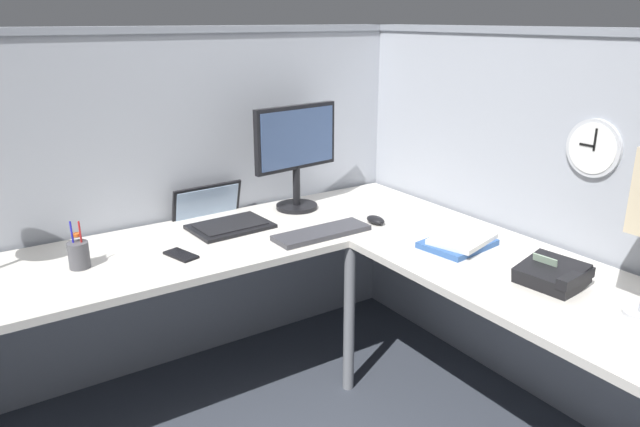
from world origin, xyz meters
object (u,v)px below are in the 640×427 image
(monitor, at_px, (296,149))
(keyboard, at_px, (322,233))
(office_phone, at_px, (554,275))
(cell_phone, at_px, (181,255))
(computer_mouse, at_px, (376,220))
(wall_clock, at_px, (594,148))
(book_stack, at_px, (459,242))
(pen_cup, at_px, (79,254))
(laptop, at_px, (220,217))

(monitor, height_order, keyboard, monitor)
(office_phone, bearing_deg, cell_phone, 135.43)
(computer_mouse, bearing_deg, wall_clock, -58.17)
(keyboard, height_order, book_stack, book_stack)
(pen_cup, height_order, book_stack, pen_cup)
(monitor, height_order, book_stack, monitor)
(wall_clock, bearing_deg, laptop, 132.52)
(laptop, relative_size, book_stack, 1.25)
(keyboard, distance_m, pen_cup, 0.96)
(book_stack, bearing_deg, laptop, 130.24)
(monitor, distance_m, office_phone, 1.29)
(laptop, bearing_deg, pen_cup, -164.08)
(book_stack, bearing_deg, office_phone, -90.12)
(monitor, xyz_separation_m, wall_clock, (0.63, -1.11, 0.13))
(computer_mouse, relative_size, book_stack, 0.33)
(computer_mouse, height_order, cell_phone, computer_mouse)
(pen_cup, bearing_deg, laptop, 15.92)
(laptop, xyz_separation_m, pen_cup, (-0.65, -0.18, 0.03))
(laptop, xyz_separation_m, office_phone, (0.68, -1.25, 0.01))
(cell_phone, relative_size, book_stack, 0.45)
(monitor, relative_size, book_stack, 1.57)
(computer_mouse, distance_m, wall_clock, 0.94)
(monitor, distance_m, pen_cup, 1.09)
(keyboard, distance_m, office_phone, 0.94)
(computer_mouse, relative_size, pen_cup, 0.58)
(keyboard, xyz_separation_m, pen_cup, (-0.94, 0.21, 0.04))
(computer_mouse, bearing_deg, cell_phone, 172.60)
(monitor, xyz_separation_m, cell_phone, (-0.69, -0.27, -0.29))
(keyboard, bearing_deg, book_stack, -47.65)
(cell_phone, xyz_separation_m, book_stack, (0.98, -0.52, 0.02))
(computer_mouse, height_order, pen_cup, pen_cup)
(cell_phone, bearing_deg, laptop, 28.08)
(computer_mouse, xyz_separation_m, pen_cup, (-1.23, 0.21, 0.04))
(computer_mouse, distance_m, cell_phone, 0.88)
(pen_cup, relative_size, book_stack, 0.56)
(keyboard, height_order, office_phone, office_phone)
(monitor, bearing_deg, cell_phone, -158.71)
(book_stack, bearing_deg, pen_cup, 154.88)
(monitor, distance_m, cell_phone, 0.80)
(monitor, height_order, computer_mouse, monitor)
(laptop, xyz_separation_m, cell_phone, (-0.30, -0.29, -0.02))
(computer_mouse, height_order, office_phone, office_phone)
(monitor, xyz_separation_m, computer_mouse, (0.18, -0.38, -0.28))
(keyboard, bearing_deg, wall_clock, -45.65)
(keyboard, height_order, computer_mouse, computer_mouse)
(laptop, bearing_deg, book_stack, -49.76)
(laptop, bearing_deg, computer_mouse, -34.53)
(office_phone, bearing_deg, book_stack, 89.88)
(monitor, height_order, laptop, monitor)
(laptop, relative_size, wall_clock, 1.81)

